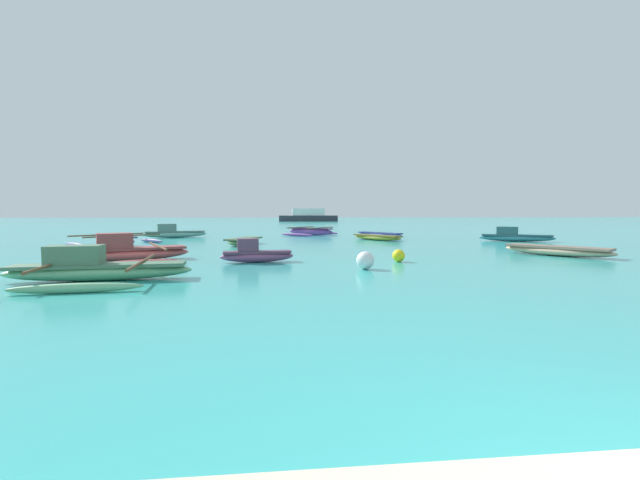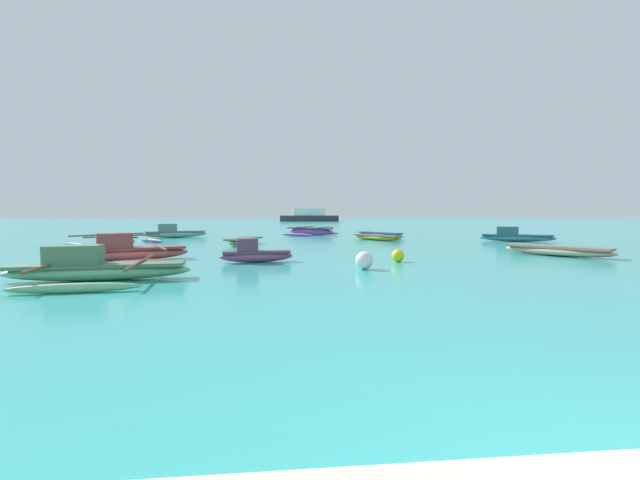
{
  "view_description": "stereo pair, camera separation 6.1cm",
  "coord_description": "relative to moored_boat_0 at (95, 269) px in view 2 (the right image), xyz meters",
  "views": [
    {
      "loc": [
        -2.35,
        -1.36,
        1.6
      ],
      "look_at": [
        -0.21,
        18.91,
        0.25
      ],
      "focal_mm": 24.0,
      "sensor_mm": 36.0,
      "label": 1
    },
    {
      "loc": [
        -2.28,
        -1.36,
        1.6
      ],
      "look_at": [
        -0.21,
        18.91,
        0.25
      ],
      "focal_mm": 24.0,
      "sensor_mm": 36.0,
      "label": 2
    }
  ],
  "objects": [
    {
      "name": "moored_boat_5",
      "position": [
        6.54,
        18.67,
        -0.02
      ],
      "size": [
        4.06,
        4.11,
        0.55
      ],
      "rotation": [
        0.0,
        0.0,
        -0.72
      ],
      "color": "#723E8F",
      "rests_on": "ground_plane"
    },
    {
      "name": "distant_ferry",
      "position": [
        9.66,
        60.83,
        0.59
      ],
      "size": [
        9.7,
        2.13,
        2.13
      ],
      "color": "#2D333D",
      "rests_on": "ground_plane"
    },
    {
      "name": "moored_boat_0",
      "position": [
        0.0,
        0.0,
        0.0
      ],
      "size": [
        4.18,
        3.64,
        0.83
      ],
      "rotation": [
        0.0,
        0.0,
        0.1
      ],
      "color": "#70B783",
      "rests_on": "ground_plane"
    },
    {
      "name": "mooring_buoy_0",
      "position": [
        6.64,
        1.25,
        -0.02
      ],
      "size": [
        0.5,
        0.5,
        0.5
      ],
      "color": "white",
      "rests_on": "ground_plane"
    },
    {
      "name": "moored_boat_10",
      "position": [
        -3.56,
        11.28,
        -0.04
      ],
      "size": [
        4.25,
        4.25,
        0.5
      ],
      "rotation": [
        0.0,
        0.0,
        -0.78
      ],
      "color": "slate",
      "rests_on": "ground_plane"
    },
    {
      "name": "mooring_buoy_1",
      "position": [
        8.07,
        2.86,
        -0.07
      ],
      "size": [
        0.4,
        0.4,
        0.4
      ],
      "color": "yellow",
      "rests_on": "ground_plane"
    },
    {
      "name": "moored_boat_4",
      "position": [
        3.53,
        3.27,
        -0.01
      ],
      "size": [
        2.35,
        0.78,
        0.75
      ],
      "rotation": [
        0.0,
        0.0,
        0.12
      ],
      "color": "#8E4C79",
      "rests_on": "ground_plane"
    },
    {
      "name": "moored_boat_2",
      "position": [
        9.87,
        13.18,
        -0.1
      ],
      "size": [
        2.48,
        3.19,
        0.3
      ],
      "rotation": [
        0.0,
        0.0,
        -0.97
      ],
      "color": "#9F992E",
      "rests_on": "ground_plane"
    },
    {
      "name": "moored_boat_7",
      "position": [
        2.64,
        10.53,
        -0.08
      ],
      "size": [
        1.85,
        2.81,
        0.34
      ],
      "rotation": [
        0.0,
        0.0,
        1.15
      ],
      "color": "#74A665",
      "rests_on": "ground_plane"
    },
    {
      "name": "moored_boat_9",
      "position": [
        -0.61,
        4.06,
        0.03
      ],
      "size": [
        3.73,
        4.28,
        0.92
      ],
      "rotation": [
        0.0,
        0.0,
        0.41
      ],
      "color": "#E25858",
      "rests_on": "ground_plane"
    },
    {
      "name": "moored_boat_1",
      "position": [
        14.36,
        4.13,
        -0.07
      ],
      "size": [
        2.89,
        3.54,
        0.36
      ],
      "rotation": [
        0.0,
        0.0,
        -0.94
      ],
      "color": "tan",
      "rests_on": "ground_plane"
    },
    {
      "name": "moored_boat_6",
      "position": [
        -2.11,
        16.88,
        0.03
      ],
      "size": [
        3.8,
        1.87,
        0.86
      ],
      "rotation": [
        0.0,
        0.0,
        0.36
      ],
      "color": "#81BCAE",
      "rests_on": "ground_plane"
    },
    {
      "name": "moored_boat_8",
      "position": [
        17.02,
        11.43,
        0.0
      ],
      "size": [
        3.72,
        2.22,
        0.79
      ],
      "rotation": [
        0.0,
        0.0,
        -0.45
      ],
      "color": "teal",
      "rests_on": "ground_plane"
    },
    {
      "name": "moored_boat_3",
      "position": [
        10.81,
        16.36,
        -0.11
      ],
      "size": [
        2.52,
        3.34,
        0.29
      ],
      "rotation": [
        0.0,
        0.0,
        -0.99
      ],
      "color": "#344BB8",
      "rests_on": "ground_plane"
    }
  ]
}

